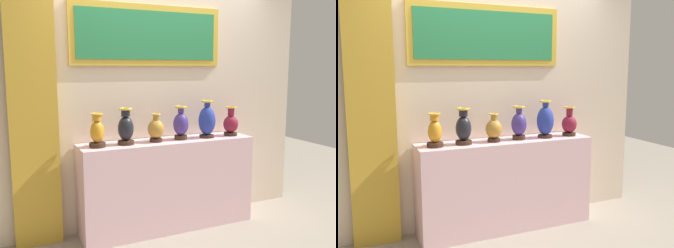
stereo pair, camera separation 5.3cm
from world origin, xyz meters
TOP-DOWN VIEW (x-y plane):
  - ground_plane at (0.00, 0.00)m, footprint 9.39×9.39m
  - display_shelf at (0.00, 0.00)m, footprint 1.78×0.40m
  - back_wall at (-0.00, 0.26)m, footprint 3.39×0.14m
  - curtain_gold at (-1.25, 0.14)m, footprint 0.42×0.08m
  - vase_amber at (-0.72, -0.03)m, footprint 0.15×0.15m
  - vase_onyx at (-0.44, -0.02)m, footprint 0.16×0.16m
  - vase_ochre at (-0.14, -0.02)m, footprint 0.16×0.16m
  - vase_indigo at (0.14, -0.01)m, footprint 0.15×0.15m
  - vase_cobalt at (0.43, -0.02)m, footprint 0.18×0.18m
  - vase_burgundy at (0.72, -0.02)m, footprint 0.16×0.16m

SIDE VIEW (x-z plane):
  - ground_plane at x=0.00m, z-range 0.00..0.00m
  - display_shelf at x=0.00m, z-range 0.00..0.91m
  - vase_ochre at x=-0.14m, z-range 0.89..1.17m
  - vase_burgundy at x=0.72m, z-range 0.88..1.19m
  - vase_amber at x=-0.72m, z-range 0.89..1.20m
  - vase_onyx at x=-0.44m, z-range 0.89..1.24m
  - vase_indigo at x=0.14m, z-range 0.90..1.23m
  - vase_cobalt at x=0.43m, z-range 0.89..1.28m
  - curtain_gold at x=-1.25m, z-range 0.00..2.51m
  - back_wall at x=0.00m, z-range 0.02..2.75m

